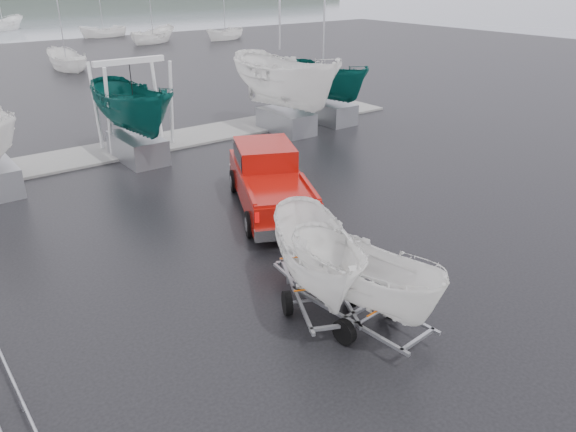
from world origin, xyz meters
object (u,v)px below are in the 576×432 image
at_px(trailer_hitched, 319,203).
at_px(trailer_parked, 367,225).
at_px(boat_hoist, 132,91).
at_px(pickup_truck, 269,177).

relative_size(trailer_hitched, trailer_parked, 1.07).
distance_m(trailer_hitched, trailer_parked, 1.34).
xyz_separation_m(trailer_parked, boat_hoist, (1.67, 16.90, 0.04)).
height_order(trailer_hitched, boat_hoist, trailer_hitched).
height_order(pickup_truck, trailer_hitched, trailer_hitched).
relative_size(trailer_parked, boat_hoist, 1.17).
distance_m(pickup_truck, trailer_hitched, 6.86).
bearing_deg(pickup_truck, trailer_hitched, -90.00).
distance_m(pickup_truck, boat_hoist, 9.73).
bearing_deg(boat_hoist, pickup_truck, -85.00).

